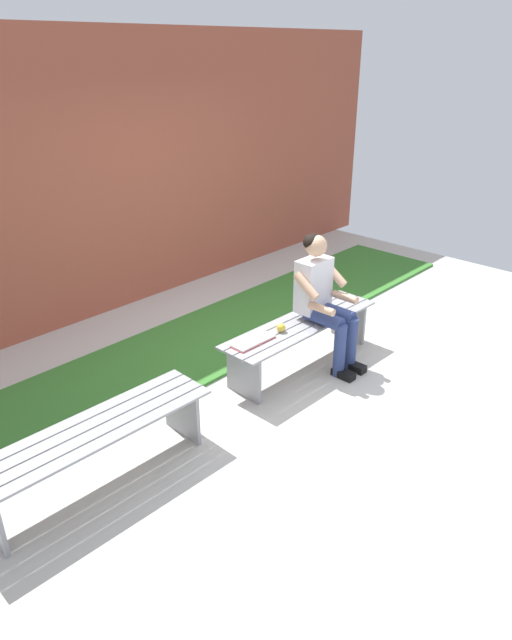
% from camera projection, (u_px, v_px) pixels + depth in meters
% --- Properties ---
extents(ground_plane, '(10.00, 7.00, 0.04)m').
position_uv_depth(ground_plane, '(310.00, 470.00, 4.16)').
color(ground_plane, beige).
extents(grass_strip, '(9.00, 1.25, 0.03)m').
position_uv_depth(grass_strip, '(143.00, 370.00, 5.38)').
color(grass_strip, '#387A2D').
rests_on(grass_strip, ground).
extents(brick_wall, '(9.50, 0.24, 2.97)m').
position_uv_depth(brick_wall, '(92.00, 179.00, 6.08)').
color(brick_wall, '#9E4C38').
rests_on(brick_wall, ground).
extents(bench_near, '(1.77, 0.48, 0.45)m').
position_uv_depth(bench_near, '(301.00, 333.00, 5.35)').
color(bench_near, gray).
rests_on(bench_near, ground).
extents(bench_far, '(1.75, 0.48, 0.45)m').
position_uv_depth(bench_far, '(94.00, 441.00, 3.89)').
color(bench_far, gray).
rests_on(bench_far, ground).
extents(person_seated, '(0.50, 0.69, 1.25)m').
position_uv_depth(person_seated, '(323.00, 296.00, 5.26)').
color(person_seated, silver).
rests_on(person_seated, ground).
extents(apple, '(0.08, 0.08, 0.08)m').
position_uv_depth(apple, '(281.00, 328.00, 5.12)').
color(apple, gold).
rests_on(apple, bench_near).
extents(book_open, '(0.42, 0.17, 0.02)m').
position_uv_depth(book_open, '(253.00, 341.00, 4.95)').
color(book_open, white).
rests_on(book_open, bench_near).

